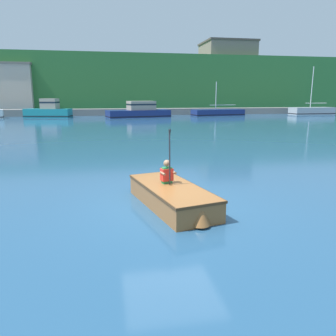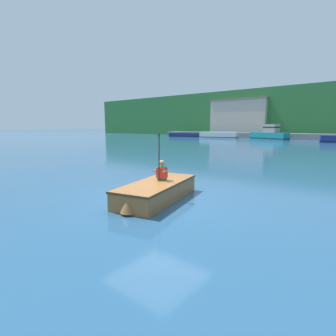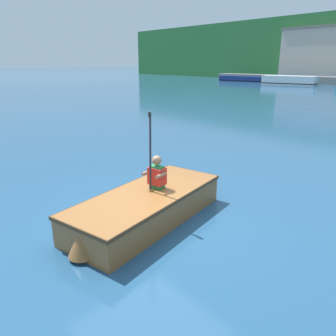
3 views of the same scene
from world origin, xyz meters
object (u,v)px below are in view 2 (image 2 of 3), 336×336
Objects in this scene: moored_boat_dock_center_far at (185,135)px; rowboat_foreground at (156,190)px; person_paddler at (162,171)px; moored_boat_dock_east_end at (218,135)px; moored_boat_dock_west_end at (270,134)px.

rowboat_foreground is at bearing -55.67° from moored_boat_dock_center_far.
moored_boat_dock_east_end is at bearing 115.84° from person_paddler.
person_paddler reaches higher than rowboat_foreground.
moored_boat_dock_center_far is at bearing 169.94° from moored_boat_dock_east_end.
rowboat_foreground is 2.39× the size of person_paddler.
moored_boat_dock_center_far is 4.78× the size of person_paddler.
rowboat_foreground is 0.62m from person_paddler.
rowboat_foreground is at bearing -76.82° from person_paddler.
moored_boat_dock_east_end is (8.09, -1.44, 0.16)m from moored_boat_dock_center_far.
person_paddler is (25.08, -36.51, 0.46)m from moored_boat_dock_center_far.
moored_boat_dock_center_far is 2.00× the size of rowboat_foreground.
moored_boat_dock_center_far is 44.61m from rowboat_foreground.
person_paddler is at bearing -64.16° from moored_boat_dock_east_end.
moored_boat_dock_west_end is 0.91× the size of moored_boat_dock_east_end.
person_paddler is (8.67, -36.25, -0.03)m from moored_boat_dock_west_end.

